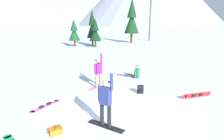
{
  "coord_description": "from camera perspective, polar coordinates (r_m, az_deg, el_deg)",
  "views": [
    {
      "loc": [
        -2.13,
        -7.4,
        3.79
      ],
      "look_at": [
        0.36,
        3.21,
        1.0
      ],
      "focal_mm": 30.7,
      "sensor_mm": 36.0,
      "label": 1
    }
  ],
  "objects": [
    {
      "name": "ground_plane",
      "position": [
        8.58,
        2.63,
        -11.86
      ],
      "size": [
        800.0,
        800.0,
        0.0
      ],
      "primitive_type": "plane",
      "color": "silver"
    },
    {
      "name": "backpack_orange",
      "position": [
        7.2,
        -16.4,
        -16.9
      ],
      "size": [
        0.55,
        0.44,
        0.27
      ],
      "color": "orange",
      "rests_on": "ground_plane"
    },
    {
      "name": "backpack_black",
      "position": [
        10.48,
        8.46,
        -5.74
      ],
      "size": [
        0.36,
        0.31,
        0.47
      ],
      "color": "black",
      "rests_on": "ground_plane"
    },
    {
      "name": "snowboarder_background",
      "position": [
        13.3,
        6.72,
        -0.88
      ],
      "size": [
        1.48,
        1.49,
        0.93
      ],
      "color": "#4C4C51",
      "rests_on": "ground_plane"
    },
    {
      "name": "pine_tree_tall",
      "position": [
        30.95,
        -5.9,
        12.83
      ],
      "size": [
        1.8,
        1.8,
        5.52
      ],
      "color": "#472D19",
      "rests_on": "ground_plane"
    },
    {
      "name": "ski_lift_tower",
      "position": [
        39.02,
        11.38,
        16.04
      ],
      "size": [
        3.08,
        0.36,
        8.93
      ],
      "color": "#595B60",
      "rests_on": "ground_plane"
    },
    {
      "name": "loose_snowboard_far_spare",
      "position": [
        9.42,
        -19.23,
        -10.04
      ],
      "size": [
        1.39,
        1.4,
        0.09
      ],
      "color": "pink",
      "rests_on": "ground_plane"
    },
    {
      "name": "snowboarder_foreground",
      "position": [
        6.95,
        -1.95,
        -9.39
      ],
      "size": [
        1.26,
        1.26,
        2.07
      ],
      "color": "black",
      "rests_on": "ground_plane"
    },
    {
      "name": "snowboarder_midground",
      "position": [
        11.15,
        -4.06,
        -0.52
      ],
      "size": [
        1.41,
        1.13,
        1.98
      ],
      "color": "pink",
      "rests_on": "ground_plane"
    },
    {
      "name": "pine_tree_slender",
      "position": [
        30.13,
        -11.22,
        11.2
      ],
      "size": [
        1.75,
        1.75,
        4.16
      ],
      "color": "#472D19",
      "rests_on": "ground_plane"
    },
    {
      "name": "pine_tree_leaning",
      "position": [
        34.75,
        5.93,
        14.91
      ],
      "size": [
        2.6,
        2.6,
        7.66
      ],
      "color": "#472D19",
      "rests_on": "ground_plane"
    },
    {
      "name": "pine_tree_short",
      "position": [
        28.95,
        -5.02,
        11.36
      ],
      "size": [
        1.79,
        1.79,
        4.22
      ],
      "color": "#472D19",
      "rests_on": "ground_plane"
    },
    {
      "name": "loose_snowboard_near_left",
      "position": [
        10.73,
        23.97,
        -6.83
      ],
      "size": [
        1.73,
        0.21,
        0.27
      ],
      "color": "red",
      "rests_on": "ground_plane"
    }
  ]
}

